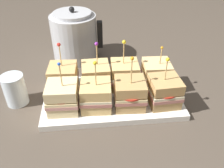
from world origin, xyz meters
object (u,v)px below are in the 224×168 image
(serving_platter, at_px, (112,98))
(sandwich_front_far_right, at_px, (164,91))
(sandwich_back_center_left, at_px, (96,76))
(drinking_glass, at_px, (15,90))
(kettle_steel, at_px, (75,37))
(sandwich_back_far_right, at_px, (156,73))
(sandwich_front_far_left, at_px, (63,97))
(sandwich_back_far_left, at_px, (63,78))
(sandwich_front_center_left, at_px, (96,95))
(sandwich_front_center_right, at_px, (130,93))
(sandwich_back_center_right, at_px, (124,75))

(serving_platter, bearing_deg, sandwich_front_far_right, -18.67)
(sandwich_back_center_left, xyz_separation_m, drinking_glass, (-0.24, -0.03, -0.01))
(serving_platter, bearing_deg, kettle_steel, 111.91)
(sandwich_back_center_left, bearing_deg, sandwich_front_far_right, -26.98)
(serving_platter, bearing_deg, sandwich_back_far_right, 18.76)
(serving_platter, relative_size, sandwich_front_far_right, 2.73)
(sandwich_front_far_left, distance_m, sandwich_front_far_right, 0.28)
(sandwich_front_far_right, height_order, sandwich_back_far_right, sandwich_front_far_right)
(sandwich_front_far_right, bearing_deg, sandwich_back_far_left, 161.21)
(sandwich_front_far_left, distance_m, sandwich_front_center_left, 0.09)
(sandwich_front_far_right, distance_m, sandwich_back_far_right, 0.10)
(sandwich_back_center_left, distance_m, drinking_glass, 0.24)
(kettle_steel, bearing_deg, sandwich_back_far_right, -41.99)
(serving_platter, relative_size, kettle_steel, 2.00)
(sandwich_front_center_left, relative_size, sandwich_back_far_left, 0.97)
(sandwich_front_far_right, height_order, kettle_steel, kettle_steel)
(serving_platter, height_order, sandwich_front_far_right, sandwich_front_far_right)
(sandwich_front_center_left, xyz_separation_m, sandwich_back_center_left, (0.00, 0.09, 0.00))
(serving_platter, relative_size, sandwich_front_center_right, 2.54)
(sandwich_back_center_right, height_order, sandwich_back_far_right, sandwich_back_center_right)
(sandwich_front_far_right, height_order, sandwich_back_far_left, sandwich_back_far_left)
(sandwich_front_center_left, relative_size, sandwich_front_far_right, 1.01)
(serving_platter, height_order, sandwich_front_center_right, sandwich_front_center_right)
(sandwich_front_far_right, distance_m, kettle_steel, 0.42)
(sandwich_front_far_left, bearing_deg, sandwich_front_far_right, -0.58)
(sandwich_back_center_left, xyz_separation_m, sandwich_back_center_right, (0.09, 0.00, -0.00))
(sandwich_front_far_right, xyz_separation_m, sandwich_back_far_left, (-0.29, 0.10, 0.00))
(sandwich_front_far_right, bearing_deg, sandwich_front_center_left, 178.95)
(sandwich_front_far_right, distance_m, sandwich_back_far_left, 0.30)
(sandwich_front_center_right, bearing_deg, kettle_steel, 115.67)
(sandwich_front_center_left, distance_m, sandwich_back_center_right, 0.13)
(serving_platter, relative_size, sandwich_back_center_left, 2.64)
(sandwich_back_center_right, bearing_deg, serving_platter, -132.29)
(kettle_steel, bearing_deg, sandwich_front_far_right, -52.19)
(sandwich_front_center_right, height_order, kettle_steel, kettle_steel)
(serving_platter, relative_size, sandwich_back_far_left, 2.63)
(sandwich_front_far_right, height_order, sandwich_back_center_right, sandwich_back_center_right)
(kettle_steel, relative_size, drinking_glass, 2.16)
(sandwich_front_center_right, relative_size, sandwich_front_far_right, 1.07)
(sandwich_back_center_left, relative_size, drinking_glass, 1.64)
(sandwich_front_far_right, xyz_separation_m, drinking_glass, (-0.43, 0.07, -0.01))
(sandwich_front_far_right, bearing_deg, kettle_steel, 127.81)
(sandwich_back_center_right, relative_size, kettle_steel, 0.77)
(serving_platter, distance_m, sandwich_back_far_left, 0.16)
(serving_platter, xyz_separation_m, sandwich_front_far_left, (-0.14, -0.05, 0.05))
(sandwich_front_far_right, bearing_deg, sandwich_front_far_left, 179.42)
(sandwich_back_far_right, xyz_separation_m, drinking_glass, (-0.43, -0.03, -0.01))
(sandwich_front_center_right, distance_m, sandwich_back_center_right, 0.10)
(serving_platter, xyz_separation_m, sandwich_front_center_left, (-0.05, -0.04, 0.05))
(serving_platter, relative_size, sandwich_front_far_left, 2.68)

